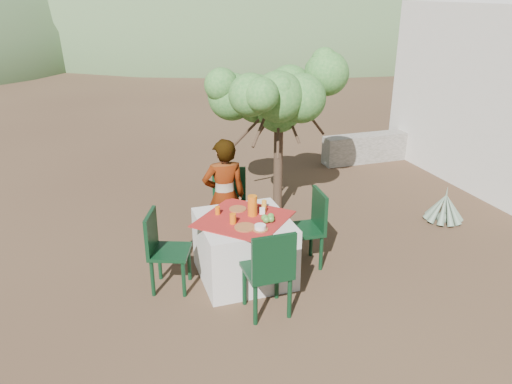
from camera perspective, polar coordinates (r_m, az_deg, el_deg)
ground at (r=6.15m, az=2.17°, el=-9.16°), size 160.00×160.00×0.00m
table at (r=5.90m, az=-1.37°, el=-6.40°), size 1.30×1.30×0.76m
chair_far at (r=6.76m, az=-3.13°, el=-0.97°), size 0.58×0.58×0.98m
chair_near at (r=5.13m, az=1.57°, el=-8.84°), size 0.46×0.46×1.00m
chair_left at (r=5.71m, az=-10.64°, el=-6.23°), size 0.56×0.56×0.94m
chair_right at (r=6.12m, az=6.15°, el=-3.75°), size 0.48×0.48×0.96m
person at (r=6.33m, az=-3.64°, el=-0.52°), size 0.57×0.39×1.52m
shrub_tree at (r=7.34m, az=2.97°, el=10.11°), size 1.79×1.76×2.11m
agave at (r=7.86m, az=20.73°, el=-1.72°), size 0.58×0.57×0.61m
stone_wall at (r=10.37m, az=14.45°, el=5.10°), size 2.60×0.35×0.55m
hill_near_right at (r=43.32m, az=0.42°, el=17.96°), size 48.00×48.00×20.00m
hill_far_center at (r=57.04m, az=-21.49°, el=17.55°), size 60.00×60.00×24.00m
hill_far_right at (r=59.11m, az=12.73°, el=18.59°), size 36.00×36.00×14.00m
plate_far at (r=5.95m, az=-2.10°, el=-1.95°), size 0.21×0.21×0.01m
plate_near at (r=5.50m, az=-1.27°, el=-4.05°), size 0.24×0.24×0.01m
glass_far at (r=5.82m, az=-4.42°, el=-2.12°), size 0.06×0.06×0.09m
glass_near at (r=5.58m, az=-2.66°, el=-3.06°), size 0.07×0.07×0.12m
juice_pitcher at (r=5.75m, az=-0.41°, el=-1.58°), size 0.11×0.11×0.24m
bowl_plate at (r=5.46m, az=0.48°, el=-4.28°), size 0.17×0.17×0.01m
white_bowl at (r=5.44m, az=0.48°, el=-4.01°), size 0.13×0.13×0.05m
jar_left at (r=5.86m, az=0.91°, el=-1.89°), size 0.06×0.06×0.09m
jar_right at (r=5.98m, az=0.94°, el=-1.38°), size 0.06×0.06×0.09m
napkin_holder at (r=5.81m, az=0.72°, el=-2.17°), size 0.07×0.05×0.08m
fruit_cluster at (r=5.63m, az=1.40°, el=-3.02°), size 0.16×0.15×0.08m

